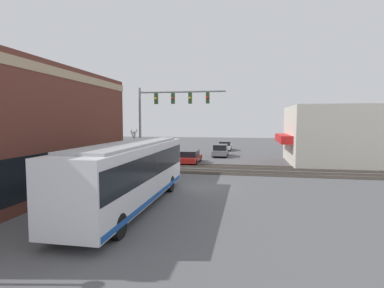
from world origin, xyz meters
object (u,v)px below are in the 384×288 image
object	(u,v)px
parked_car_white	(225,146)
pedestrian_at_crossing	(151,165)
crossing_signal	(134,147)
city_bus	(131,172)
parked_car_grey	(220,151)
parked_car_red	(190,157)

from	to	relation	value
parked_car_white	pedestrian_at_crossing	world-z (taller)	pedestrian_at_crossing
pedestrian_at_crossing	crossing_signal	bearing A→B (deg)	75.90
city_bus	parked_car_white	distance (m)	31.23
parked_car_grey	pedestrian_at_crossing	distance (m)	15.16
parked_car_red	parked_car_grey	size ratio (longest dim) A/B	1.11
crossing_signal	parked_car_white	xyz separation A→B (m)	(22.12, -5.94, -1.65)
city_bus	parked_car_red	distance (m)	16.50
parked_car_white	city_bus	bearing A→B (deg)	175.22
pedestrian_at_crossing	parked_car_white	bearing A→B (deg)	-10.84
city_bus	parked_car_grey	size ratio (longest dim) A/B	2.68
parked_car_red	parked_car_white	size ratio (longest dim) A/B	1.10
parked_car_white	pedestrian_at_crossing	distance (m)	22.94
parked_car_white	parked_car_grey	bearing A→B (deg)	180.00
city_bus	crossing_signal	world-z (taller)	crossing_signal
city_bus	parked_car_red	size ratio (longest dim) A/B	2.42
parked_car_red	pedestrian_at_crossing	xyz separation A→B (m)	(-7.89, 1.71, 0.25)
crossing_signal	parked_car_grey	world-z (taller)	crossing_signal
city_bus	parked_car_grey	distance (m)	23.27
parked_car_red	pedestrian_at_crossing	size ratio (longest dim) A/B	2.77
city_bus	parked_car_grey	world-z (taller)	city_bus
parked_car_red	pedestrian_at_crossing	world-z (taller)	pedestrian_at_crossing
crossing_signal	parked_car_white	distance (m)	22.97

